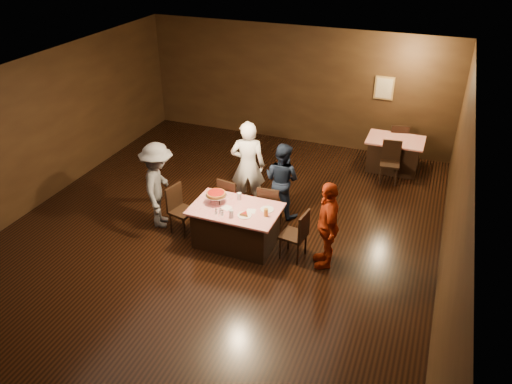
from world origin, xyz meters
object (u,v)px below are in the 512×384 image
pizza_stand (216,194)px  glass_front_left (231,214)px  chair_far_right (270,206)px  glass_amber (266,213)px  back_table (394,154)px  diner_navy_hoodie (282,180)px  chair_far_left (232,198)px  glass_back (239,196)px  chair_back_far (397,141)px  chair_back_near (390,163)px  diner_red_shirt (327,225)px  plate_empty (267,209)px  diner_white_jacket (248,166)px  diner_grey_knit (159,186)px  chair_end_right (293,234)px  chair_end_left (182,210)px  main_table (236,226)px

pizza_stand → glass_front_left: bearing=-37.9°
chair_far_right → glass_amber: (0.20, -0.80, 0.37)m
back_table → diner_navy_hoodie: size_ratio=0.84×
chair_far_left → glass_back: (0.35, -0.45, 0.37)m
back_table → chair_back_far: 0.61m
chair_far_left → chair_far_right: (0.80, 0.00, 0.00)m
back_table → chair_back_near: chair_back_near is taller
chair_far_right → diner_red_shirt: bearing=146.3°
chair_back_far → glass_front_left: chair_back_far is taller
diner_navy_hoodie → glass_amber: diner_navy_hoodie is taller
chair_far_left → glass_back: size_ratio=6.79×
chair_far_right → plate_empty: bearing=100.1°
diner_red_shirt → glass_front_left: (-1.63, -0.32, 0.03)m
back_table → glass_front_left: glass_front_left is taller
diner_white_jacket → glass_back: bearing=86.1°
diner_grey_knit → chair_far_right: bearing=-93.1°
back_table → chair_end_right: size_ratio=1.37×
chair_back_far → diner_grey_knit: 6.11m
diner_white_jacket → chair_back_near: bearing=-157.0°
glass_front_left → chair_far_right: bearing=71.6°
diner_red_shirt → plate_empty: (-1.13, 0.13, -0.03)m
chair_end_left → plate_empty: size_ratio=3.80×
chair_far_left → chair_end_right: 1.68m
chair_far_right → glass_amber: bearing=100.1°
chair_end_right → glass_front_left: bearing=-66.5°
chair_far_left → diner_red_shirt: (2.08, -0.73, 0.33)m
chair_far_left → diner_grey_knit: bearing=37.2°
chair_far_left → chair_back_far: bearing=-114.9°
chair_end_right → diner_grey_knit: diner_grey_knit is taller
chair_back_near → glass_amber: 3.91m
back_table → glass_amber: bearing=-111.7°
chair_end_right → glass_amber: bearing=-76.7°
glass_back → chair_back_far: bearing=62.5°
back_table → chair_end_right: bearing=-105.8°
chair_back_near → glass_back: size_ratio=6.79×
chair_far_left → diner_red_shirt: 2.23m
chair_back_far → pizza_stand: pizza_stand is taller
main_table → chair_end_right: size_ratio=1.68×
chair_far_left → diner_navy_hoodie: size_ratio=0.61×
diner_navy_hoodie → chair_far_left: bearing=48.7°
main_table → chair_end_left: size_ratio=1.68×
chair_back_far → diner_grey_knit: diner_grey_knit is taller
chair_end_left → diner_grey_knit: size_ratio=0.55×
back_table → chair_far_right: bearing=-118.8°
glass_amber → chair_back_far: bearing=70.8°
glass_amber → chair_end_left: bearing=178.3°
diner_white_jacket → glass_amber: (0.89, -1.36, -0.11)m
main_table → plate_empty: 0.69m
chair_far_left → plate_empty: chair_far_left is taller
chair_far_left → plate_empty: bearing=156.6°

